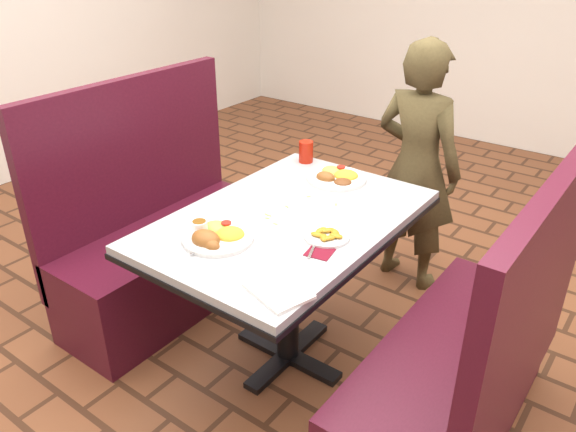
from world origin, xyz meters
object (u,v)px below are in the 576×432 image
at_px(booth_bench_left, 165,246).
at_px(near_dinner_plate, 216,233).
at_px(red_tumbler, 306,152).
at_px(far_dinner_plate, 337,175).
at_px(booth_bench_right, 462,376).
at_px(dining_table, 288,236).
at_px(diner_person, 417,168).
at_px(plantain_plate, 327,235).

xyz_separation_m(booth_bench_left, near_dinner_plate, (0.70, -0.32, 0.45)).
relative_size(booth_bench_left, red_tumbler, 11.15).
bearing_deg(far_dinner_plate, booth_bench_right, -27.60).
xyz_separation_m(near_dinner_plate, red_tumbler, (-0.18, 0.85, 0.02)).
xyz_separation_m(dining_table, diner_person, (0.13, 0.97, 0.02)).
bearing_deg(plantain_plate, near_dinner_plate, -141.41).
bearing_deg(red_tumbler, plantain_plate, -49.16).
distance_m(far_dinner_plate, red_tumbler, 0.27).
xyz_separation_m(diner_person, red_tumbler, (-0.41, -0.43, 0.13)).
xyz_separation_m(diner_person, far_dinner_plate, (-0.16, -0.53, 0.10)).
bearing_deg(near_dinner_plate, booth_bench_left, 155.44).
relative_size(near_dinner_plate, far_dinner_plate, 0.98).
xyz_separation_m(dining_table, plantain_plate, (0.23, -0.06, 0.11)).
height_order(booth_bench_right, plantain_plate, booth_bench_right).
xyz_separation_m(booth_bench_right, red_tumbler, (-1.08, 0.53, 0.47)).
bearing_deg(dining_table, booth_bench_right, 0.00).
xyz_separation_m(near_dinner_plate, far_dinner_plate, (0.06, 0.76, -0.00)).
height_order(diner_person, far_dinner_plate, diner_person).
relative_size(diner_person, plantain_plate, 7.74).
distance_m(dining_table, diner_person, 0.98).
xyz_separation_m(booth_bench_left, plantain_plate, (1.02, -0.06, 0.43)).
bearing_deg(far_dinner_plate, near_dinner_plate, -94.85).
relative_size(dining_table, plantain_plate, 6.97).
bearing_deg(booth_bench_right, far_dinner_plate, 152.40).
distance_m(far_dinner_plate, plantain_plate, 0.56).
xyz_separation_m(dining_table, far_dinner_plate, (-0.04, 0.44, 0.12)).
relative_size(booth_bench_left, far_dinner_plate, 4.34).
relative_size(far_dinner_plate, plantain_plate, 1.59).
distance_m(near_dinner_plate, plantain_plate, 0.42).
bearing_deg(booth_bench_left, far_dinner_plate, 29.83).
distance_m(diner_person, near_dinner_plate, 1.31).
bearing_deg(far_dinner_plate, red_tumbler, 158.60).
bearing_deg(booth_bench_left, near_dinner_plate, -24.56).
relative_size(booth_bench_left, diner_person, 0.89).
xyz_separation_m(booth_bench_left, booth_bench_right, (1.60, 0.00, 0.00)).
bearing_deg(far_dinner_plate, plantain_plate, -61.92).
bearing_deg(far_dinner_plate, dining_table, -85.17).
bearing_deg(near_dinner_plate, plantain_plate, 38.59).
bearing_deg(booth_bench_left, red_tumbler, 46.04).
bearing_deg(booth_bench_left, diner_person, 46.30).
relative_size(dining_table, booth_bench_right, 1.01).
bearing_deg(dining_table, diner_person, 82.55).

